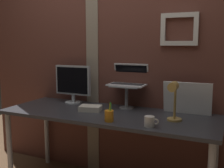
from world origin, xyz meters
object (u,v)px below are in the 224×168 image
pen_cup (109,116)px  coffee_mug (150,121)px  whiteboard_panel (187,98)px  monitor (73,82)px  laptop (129,79)px  desk_lamp (174,97)px

pen_cup → coffee_mug: 0.34m
pen_cup → whiteboard_panel: bearing=43.1°
whiteboard_panel → pen_cup: (-0.53, -0.50, -0.10)m
monitor → laptop: size_ratio=1.13×
monitor → whiteboard_panel: bearing=1.3°
laptop → coffee_mug: (0.37, -0.54, -0.24)m
monitor → desk_lamp: bearing=-14.1°
desk_lamp → coffee_mug: 0.28m
pen_cup → coffee_mug: size_ratio=1.42×
desk_lamp → coffee_mug: desk_lamp is taller
laptop → pen_cup: (0.03, -0.54, -0.23)m
laptop → whiteboard_panel: size_ratio=0.85×
monitor → pen_cup: (0.64, -0.47, -0.17)m
laptop → monitor: bearing=-173.8°
desk_lamp → coffee_mug: bearing=-125.3°
monitor → desk_lamp: (1.11, -0.28, -0.02)m
whiteboard_panel → desk_lamp: (-0.06, -0.30, 0.06)m
pen_cup → coffee_mug: (0.34, -0.00, -0.01)m
coffee_mug → laptop: bearing=124.7°
pen_cup → laptop: bearing=93.7°
whiteboard_panel → monitor: bearing=-178.7°
whiteboard_panel → desk_lamp: bearing=-100.6°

